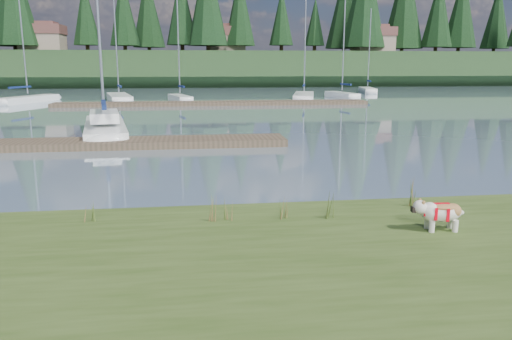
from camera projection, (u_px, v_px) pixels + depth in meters
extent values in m
plane|color=#7A91A3|center=(190.00, 105.00, 41.46)|extent=(200.00, 200.00, 0.00)
cube|color=#3E5320|center=(194.00, 313.00, 6.52)|extent=(60.00, 9.00, 0.35)
cube|color=#1E3419|center=(189.00, 69.00, 82.64)|extent=(200.00, 20.00, 5.00)
cylinder|color=silver|center=(432.00, 226.00, 9.11)|extent=(0.11, 0.11, 0.22)
cylinder|color=silver|center=(427.00, 223.00, 9.32)|extent=(0.11, 0.11, 0.22)
cylinder|color=silver|center=(455.00, 226.00, 9.13)|extent=(0.11, 0.11, 0.22)
cylinder|color=silver|center=(450.00, 222.00, 9.35)|extent=(0.11, 0.11, 0.22)
ellipsoid|color=silver|center=(443.00, 212.00, 9.18)|extent=(0.75, 0.41, 0.34)
ellipsoid|color=#A46F3D|center=(443.00, 207.00, 9.16)|extent=(0.53, 0.38, 0.12)
ellipsoid|color=silver|center=(420.00, 207.00, 9.13)|extent=(0.27, 0.28, 0.25)
cube|color=black|center=(414.00, 209.00, 9.14)|extent=(0.09, 0.13, 0.10)
cube|color=white|center=(105.00, 130.00, 24.20)|extent=(3.14, 8.17, 0.70)
ellipsoid|color=white|center=(104.00, 121.00, 27.93)|extent=(2.08, 2.44, 0.70)
cube|color=#0F1E4E|center=(104.00, 105.00, 22.83)|extent=(0.81, 3.61, 0.20)
cube|color=white|center=(104.00, 116.00, 23.63)|extent=(1.74, 3.07, 0.45)
cube|color=#4C3D2C|center=(93.00, 144.00, 20.56)|extent=(16.00, 2.00, 0.30)
cube|color=#4C3D2C|center=(214.00, 103.00, 41.69)|extent=(26.00, 2.20, 0.30)
cube|color=white|center=(28.00, 100.00, 44.48)|extent=(3.96, 6.94, 0.70)
ellipsoid|color=white|center=(52.00, 98.00, 47.73)|extent=(2.08, 2.29, 0.70)
cylinder|color=silver|center=(22.00, 33.00, 43.28)|extent=(0.12, 0.12, 10.38)
cube|color=#0F1E4E|center=(20.00, 87.00, 43.35)|extent=(1.19, 2.61, 0.20)
cube|color=white|center=(119.00, 98.00, 46.87)|extent=(3.42, 8.10, 0.70)
ellipsoid|color=white|center=(116.00, 96.00, 50.51)|extent=(2.14, 2.47, 0.70)
cylinder|color=silver|center=(115.00, 24.00, 45.47)|extent=(0.12, 0.12, 12.35)
cube|color=#0F1E4E|center=(119.00, 86.00, 45.64)|extent=(0.86, 3.11, 0.20)
cube|color=white|center=(180.00, 99.00, 45.69)|extent=(2.43, 5.50, 0.70)
ellipsoid|color=white|center=(174.00, 97.00, 48.14)|extent=(1.48, 1.69, 0.70)
cylinder|color=silver|center=(178.00, 45.00, 44.69)|extent=(0.12, 0.12, 8.44)
cube|color=#0F1E4E|center=(181.00, 86.00, 44.78)|extent=(0.69, 2.12, 0.20)
cube|color=white|center=(304.00, 97.00, 48.63)|extent=(3.77, 8.30, 0.70)
ellipsoid|color=white|center=(305.00, 94.00, 52.56)|extent=(2.25, 2.57, 0.70)
cylinder|color=silver|center=(305.00, 25.00, 47.22)|extent=(0.12, 0.12, 12.44)
cube|color=#0F1E4E|center=(304.00, 85.00, 47.31)|extent=(0.99, 3.17, 0.20)
cube|color=white|center=(342.00, 96.00, 50.37)|extent=(2.12, 5.73, 0.70)
ellipsoid|color=white|center=(330.00, 94.00, 53.00)|extent=(1.44, 1.70, 0.70)
cylinder|color=silver|center=(344.00, 46.00, 49.35)|extent=(0.12, 0.12, 8.65)
cube|color=#0F1E4E|center=(346.00, 84.00, 49.41)|extent=(0.54, 2.23, 0.20)
cube|color=white|center=(367.00, 91.00, 60.19)|extent=(2.49, 6.15, 0.70)
ellipsoid|color=white|center=(364.00, 89.00, 63.12)|extent=(1.60, 1.86, 0.70)
cylinder|color=silver|center=(369.00, 48.00, 59.14)|extent=(0.12, 0.12, 8.94)
cube|color=#0F1E4E|center=(369.00, 81.00, 59.15)|extent=(0.65, 2.38, 0.20)
cone|color=#475B23|center=(210.00, 208.00, 9.75)|extent=(0.03, 0.03, 0.53)
cone|color=brown|center=(216.00, 211.00, 9.71)|extent=(0.03, 0.03, 0.43)
cone|color=#475B23|center=(213.00, 206.00, 9.78)|extent=(0.03, 0.03, 0.59)
cone|color=brown|center=(217.00, 212.00, 9.75)|extent=(0.03, 0.03, 0.37)
cone|color=#475B23|center=(211.00, 210.00, 9.68)|extent=(0.03, 0.03, 0.48)
cone|color=#475B23|center=(224.00, 210.00, 9.80)|extent=(0.03, 0.03, 0.40)
cone|color=brown|center=(230.00, 213.00, 9.76)|extent=(0.03, 0.03, 0.32)
cone|color=#475B23|center=(227.00, 209.00, 9.83)|extent=(0.03, 0.03, 0.45)
cone|color=brown|center=(232.00, 213.00, 9.80)|extent=(0.03, 0.03, 0.28)
cone|color=#475B23|center=(226.00, 212.00, 9.73)|extent=(0.03, 0.03, 0.36)
cone|color=#475B23|center=(328.00, 202.00, 9.90)|extent=(0.03, 0.03, 0.68)
cone|color=brown|center=(334.00, 206.00, 9.86)|extent=(0.03, 0.03, 0.54)
cone|color=#475B23|center=(331.00, 199.00, 9.93)|extent=(0.03, 0.03, 0.75)
cone|color=brown|center=(335.00, 207.00, 9.91)|extent=(0.03, 0.03, 0.48)
cone|color=#475B23|center=(330.00, 204.00, 9.83)|extent=(0.03, 0.03, 0.61)
cone|color=#475B23|center=(87.00, 211.00, 9.72)|extent=(0.03, 0.03, 0.41)
cone|color=brown|center=(93.00, 214.00, 9.67)|extent=(0.03, 0.03, 0.33)
cone|color=#475B23|center=(91.00, 210.00, 9.75)|extent=(0.03, 0.03, 0.45)
cone|color=brown|center=(95.00, 215.00, 9.72)|extent=(0.03, 0.03, 0.28)
cone|color=#475B23|center=(88.00, 214.00, 9.65)|extent=(0.03, 0.03, 0.37)
cone|color=#475B23|center=(281.00, 208.00, 9.93)|extent=(0.03, 0.03, 0.42)
cone|color=brown|center=(287.00, 211.00, 9.88)|extent=(0.03, 0.03, 0.33)
cone|color=#475B23|center=(284.00, 206.00, 9.96)|extent=(0.03, 0.03, 0.46)
cone|color=brown|center=(289.00, 211.00, 9.93)|extent=(0.03, 0.03, 0.29)
cone|color=#475B23|center=(283.00, 210.00, 9.85)|extent=(0.03, 0.03, 0.38)
cone|color=#475B23|center=(410.00, 193.00, 10.79)|extent=(0.03, 0.03, 0.58)
cone|color=brown|center=(417.00, 196.00, 10.75)|extent=(0.03, 0.03, 0.46)
cone|color=#475B23|center=(413.00, 191.00, 10.82)|extent=(0.03, 0.03, 0.64)
cone|color=brown|center=(417.00, 197.00, 10.80)|extent=(0.03, 0.03, 0.40)
cone|color=#475B23|center=(413.00, 195.00, 10.72)|extent=(0.03, 0.03, 0.52)
cube|color=#33281C|center=(192.00, 219.00, 10.81)|extent=(60.00, 0.50, 0.14)
cylinder|color=#382619|center=(18.00, 47.00, 73.89)|extent=(0.60, 0.60, 1.80)
cylinder|color=#382619|center=(125.00, 48.00, 79.68)|extent=(0.60, 0.60, 1.80)
cone|color=black|center=(123.00, 10.00, 78.46)|extent=(4.84, 4.84, 11.00)
cylinder|color=#382619|center=(208.00, 47.00, 75.53)|extent=(0.60, 0.60, 1.80)
cylinder|color=#382619|center=(281.00, 48.00, 80.94)|extent=(0.60, 0.60, 1.80)
cone|color=black|center=(282.00, 16.00, 79.91)|extent=(3.96, 3.96, 9.00)
cylinder|color=#382619|center=(363.00, 48.00, 80.66)|extent=(0.60, 0.60, 1.80)
cylinder|color=#382619|center=(435.00, 49.00, 85.36)|extent=(0.60, 0.60, 1.80)
cone|color=black|center=(438.00, 11.00, 84.05)|extent=(5.28, 5.28, 12.00)
cube|color=gray|center=(43.00, 44.00, 76.10)|extent=(6.00, 5.00, 2.80)
cube|color=brown|center=(42.00, 30.00, 75.67)|extent=(6.30, 5.30, 1.40)
cube|color=brown|center=(41.00, 24.00, 75.50)|extent=(4.20, 3.60, 0.70)
cube|color=gray|center=(226.00, 45.00, 80.65)|extent=(6.00, 5.00, 2.80)
cube|color=brown|center=(225.00, 31.00, 80.22)|extent=(6.30, 5.30, 1.40)
cube|color=brown|center=(225.00, 26.00, 80.05)|extent=(4.20, 3.60, 0.70)
cube|color=gray|center=(372.00, 45.00, 81.78)|extent=(6.00, 5.00, 2.80)
cube|color=brown|center=(373.00, 32.00, 81.35)|extent=(6.30, 5.30, 1.40)
cube|color=brown|center=(373.00, 27.00, 81.18)|extent=(4.20, 3.60, 0.70)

